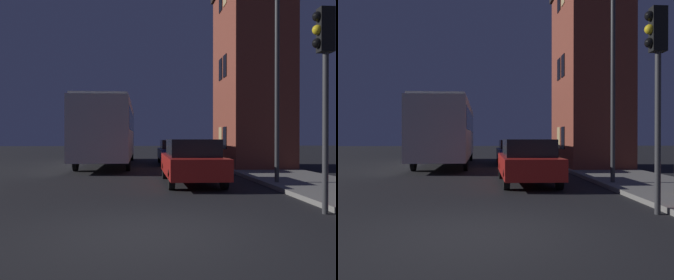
{
  "view_description": "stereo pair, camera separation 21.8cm",
  "coord_description": "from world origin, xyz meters",
  "views": [
    {
      "loc": [
        -0.11,
        -6.03,
        1.57
      ],
      "look_at": [
        1.25,
        12.51,
        1.42
      ],
      "focal_mm": 40.0,
      "sensor_mm": 36.0,
      "label": 1
    },
    {
      "loc": [
        0.1,
        -6.04,
        1.57
      ],
      "look_at": [
        1.25,
        12.51,
        1.42
      ],
      "focal_mm": 40.0,
      "sensor_mm": 36.0,
      "label": 2
    }
  ],
  "objects": [
    {
      "name": "ground_plane",
      "position": [
        0.0,
        0.0,
        0.0
      ],
      "size": [
        120.0,
        120.0,
        0.0
      ],
      "primitive_type": "plane",
      "color": "black"
    },
    {
      "name": "brick_building",
      "position": [
        5.49,
        12.67,
        4.85
      ],
      "size": [
        3.12,
        5.42,
        9.4
      ],
      "color": "brown",
      "rests_on": "sidewalk"
    },
    {
      "name": "streetlamp",
      "position": [
        3.91,
        5.62,
        4.86
      ],
      "size": [
        1.18,
        0.42,
        7.01
      ],
      "color": "#38383A",
      "rests_on": "sidewalk"
    },
    {
      "name": "traffic_light",
      "position": [
        3.6,
        1.31,
        3.01
      ],
      "size": [
        0.43,
        0.24,
        4.19
      ],
      "color": "#38383A",
      "rests_on": "ground"
    },
    {
      "name": "bus",
      "position": [
        -1.89,
        15.15,
        2.07
      ],
      "size": [
        2.59,
        11.72,
        3.46
      ],
      "color": "beige",
      "rests_on": "ground"
    },
    {
      "name": "car_near_lane",
      "position": [
        1.59,
        6.4,
        0.77
      ],
      "size": [
        1.76,
        4.59,
        1.49
      ],
      "color": "#B21E19",
      "rests_on": "ground"
    },
    {
      "name": "car_mid_lane",
      "position": [
        1.84,
        15.42,
        0.75
      ],
      "size": [
        1.77,
        4.2,
        1.4
      ],
      "color": "navy",
      "rests_on": "ground"
    }
  ]
}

